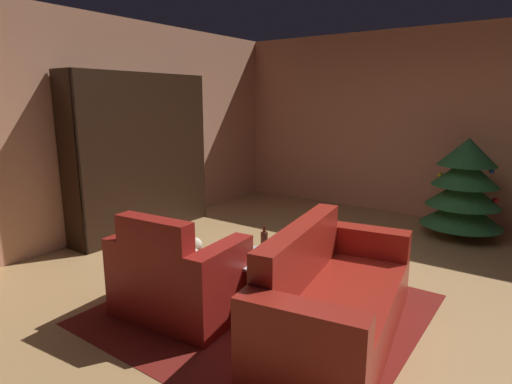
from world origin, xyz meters
TOP-DOWN VIEW (x-y plane):
  - ground_plane at (0.00, 0.00)m, footprint 7.94×7.94m
  - wall_back at (0.00, 3.34)m, footprint 5.89×0.06m
  - wall_left at (-2.91, 0.00)m, footprint 0.06×6.74m
  - area_rug at (-0.11, -0.45)m, footprint 2.40×2.32m
  - bookshelf_unit at (-2.63, 0.53)m, footprint 0.40×2.01m
  - armchair_red at (-0.63, -0.93)m, footprint 1.05×0.77m
  - couch_red at (0.54, -0.51)m, footprint 1.05×1.89m
  - coffee_table at (-0.09, -0.34)m, footprint 0.67×0.67m
  - book_stack_on_table at (-0.06, -0.40)m, footprint 0.22×0.18m
  - bottle_on_table at (-0.25, -0.24)m, footprint 0.06×0.06m
  - decorated_tree at (0.85, 2.63)m, footprint 0.99×0.99m

SIDE VIEW (x-z plane):
  - ground_plane at x=0.00m, z-range 0.00..0.00m
  - area_rug at x=-0.11m, z-range 0.00..0.01m
  - couch_red at x=0.54m, z-range -0.13..0.71m
  - armchair_red at x=-0.63m, z-range -0.13..0.75m
  - coffee_table at x=-0.09m, z-range 0.17..0.60m
  - book_stack_on_table at x=-0.06m, z-range 0.44..0.54m
  - bottle_on_table at x=-0.25m, z-range 0.41..0.64m
  - decorated_tree at x=0.85m, z-range 0.00..1.28m
  - bookshelf_unit at x=-2.63m, z-range -0.01..2.05m
  - wall_back at x=0.00m, z-range 0.00..2.74m
  - wall_left at x=-2.91m, z-range 0.00..2.74m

